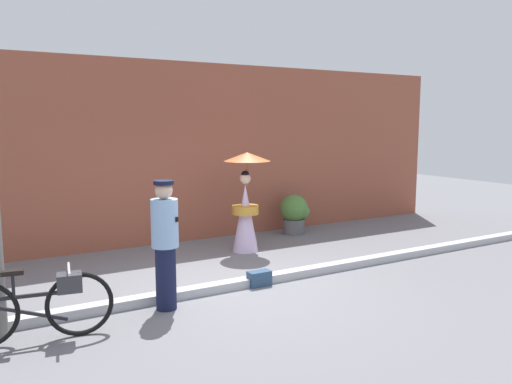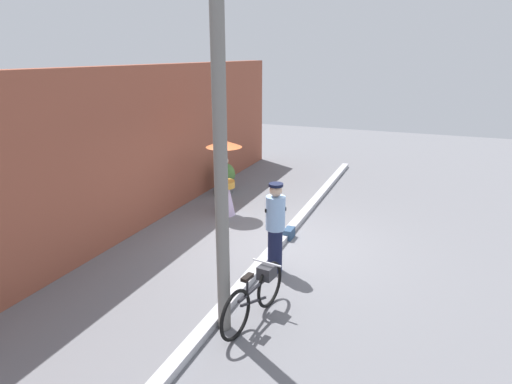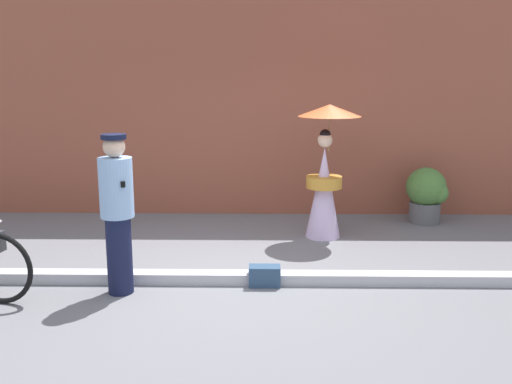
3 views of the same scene
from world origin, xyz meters
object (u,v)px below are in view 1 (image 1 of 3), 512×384
Objects in this scene: person_with_parasol at (246,201)px; backpack_on_pavement at (259,278)px; person_officer at (165,242)px; potted_plant_by_door at (295,212)px; bicycle_near_officer at (39,304)px.

backpack_on_pavement is at bearing -113.28° from person_with_parasol.
person_officer is 4.90m from potted_plant_by_door.
potted_plant_by_door is (1.62, 0.78, -0.49)m from person_with_parasol.
backpack_on_pavement is (-2.44, -2.68, -0.34)m from potted_plant_by_door.
bicycle_near_officer is 1.02× the size of person_officer.
person_with_parasol is (3.84, 2.36, 0.52)m from bicycle_near_officer.
potted_plant_by_door is at bearing 29.91° from bicycle_near_officer.
person_with_parasol is 2.16× the size of potted_plant_by_door.
person_with_parasol is 2.23m from backpack_on_pavement.
bicycle_near_officer is 4.53m from person_with_parasol.
bicycle_near_officer is at bearing -171.41° from backpack_on_pavement.
person_officer is 1.95× the size of potted_plant_by_door.
person_officer is 4.91× the size of backpack_on_pavement.
person_with_parasol is at bearing -154.21° from potted_plant_by_door.
person_officer reaches higher than potted_plant_by_door.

